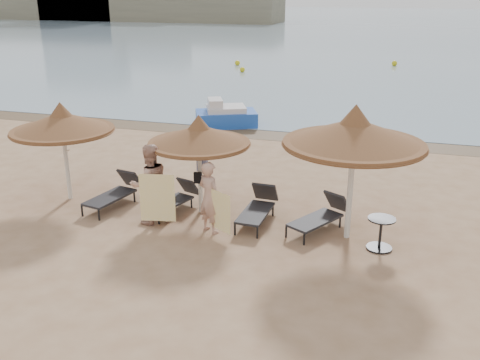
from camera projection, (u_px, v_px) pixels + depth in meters
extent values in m
plane|color=tan|center=(176.00, 232.00, 12.94)|extent=(160.00, 160.00, 0.00)
cube|color=slate|center=(373.00, 24.00, 85.02)|extent=(200.00, 140.00, 0.03)
cube|color=brown|center=(268.00, 135.00, 21.41)|extent=(200.00, 1.60, 0.01)
cube|color=#797157|center=(114.00, 8.00, 94.61)|extent=(60.00, 10.00, 4.00)
cylinder|color=silver|center=(67.00, 165.00, 14.63)|extent=(0.11, 0.11, 2.00)
cone|color=brown|center=(62.00, 122.00, 14.22)|extent=(2.76, 2.76, 0.52)
cone|color=brown|center=(60.00, 110.00, 14.11)|extent=(0.67, 0.67, 0.43)
cylinder|color=brown|center=(63.00, 131.00, 14.30)|extent=(2.71, 2.71, 0.10)
cylinder|color=silver|center=(200.00, 178.00, 13.79)|extent=(0.11, 0.11, 1.90)
cone|color=brown|center=(199.00, 134.00, 13.39)|extent=(2.63, 2.63, 0.50)
cone|color=brown|center=(199.00, 123.00, 13.29)|extent=(0.63, 0.63, 0.41)
cylinder|color=brown|center=(199.00, 143.00, 13.48)|extent=(2.58, 2.58, 0.09)
cylinder|color=silver|center=(350.00, 191.00, 12.28)|extent=(0.13, 0.13, 2.33)
cone|color=brown|center=(354.00, 132.00, 11.80)|extent=(3.22, 3.22, 0.61)
cone|color=brown|center=(356.00, 115.00, 11.67)|extent=(0.78, 0.78, 0.50)
cylinder|color=brown|center=(354.00, 144.00, 11.89)|extent=(3.16, 3.16, 0.11)
cylinder|color=black|center=(82.00, 211.00, 13.77)|extent=(0.05, 0.05, 0.28)
cylinder|color=black|center=(99.00, 215.00, 13.52)|extent=(0.05, 0.05, 0.28)
cylinder|color=black|center=(118.00, 193.00, 14.95)|extent=(0.05, 0.05, 0.28)
cylinder|color=black|center=(134.00, 197.00, 14.70)|extent=(0.05, 0.05, 0.28)
cube|color=black|center=(110.00, 197.00, 14.22)|extent=(0.92, 1.61, 0.06)
cube|color=black|center=(131.00, 179.00, 14.88)|extent=(0.70, 0.54, 0.57)
cylinder|color=black|center=(144.00, 215.00, 13.59)|extent=(0.05, 0.05, 0.25)
cylinder|color=black|center=(159.00, 219.00, 13.32)|extent=(0.05, 0.05, 0.25)
cylinder|color=black|center=(177.00, 199.00, 14.57)|extent=(0.05, 0.05, 0.25)
cylinder|color=black|center=(191.00, 203.00, 14.30)|extent=(0.05, 0.05, 0.25)
cube|color=black|center=(169.00, 203.00, 13.93)|extent=(0.96, 1.46, 0.05)
cube|color=black|center=(189.00, 186.00, 14.47)|extent=(0.65, 0.54, 0.51)
cylinder|color=black|center=(235.00, 230.00, 12.72)|extent=(0.05, 0.05, 0.28)
cylinder|color=black|center=(257.00, 233.00, 12.56)|extent=(0.05, 0.05, 0.28)
cylinder|color=black|center=(252.00, 208.00, 13.97)|extent=(0.05, 0.05, 0.28)
cylinder|color=black|center=(273.00, 211.00, 13.80)|extent=(0.05, 0.05, 0.28)
cube|color=black|center=(255.00, 213.00, 13.25)|extent=(0.67, 1.52, 0.06)
cube|color=black|center=(265.00, 192.00, 13.95)|extent=(0.63, 0.44, 0.56)
cylinder|color=black|center=(286.00, 232.00, 12.61)|extent=(0.05, 0.05, 0.27)
cylinder|color=black|center=(304.00, 240.00, 12.23)|extent=(0.05, 0.05, 0.27)
cylinder|color=black|center=(322.00, 216.00, 13.50)|extent=(0.05, 0.05, 0.27)
cylinder|color=black|center=(340.00, 222.00, 13.13)|extent=(0.05, 0.05, 0.27)
cube|color=black|center=(315.00, 220.00, 12.84)|extent=(1.26, 1.58, 0.06)
cube|color=black|center=(337.00, 202.00, 13.32)|extent=(0.73, 0.66, 0.56)
cylinder|color=black|center=(379.00, 248.00, 12.10)|extent=(0.58, 0.58, 0.04)
cylinder|color=black|center=(380.00, 234.00, 11.98)|extent=(0.06, 0.06, 0.70)
cylinder|color=black|center=(382.00, 219.00, 11.86)|extent=(0.62, 0.62, 0.03)
imported|color=tan|center=(150.00, 178.00, 13.07)|extent=(1.27, 1.26, 2.37)
imported|color=tan|center=(209.00, 192.00, 12.61)|extent=(1.12, 0.98, 2.06)
cube|color=yellow|center=(157.00, 198.00, 12.78)|extent=(0.85, 0.18, 1.20)
cube|color=yellow|center=(220.00, 211.00, 12.42)|extent=(0.61, 0.36, 0.97)
cube|color=silver|center=(202.00, 165.00, 13.85)|extent=(0.31, 0.17, 0.38)
cube|color=black|center=(198.00, 178.00, 13.63)|extent=(0.22, 0.11, 0.30)
cube|color=blue|center=(226.00, 119.00, 22.70)|extent=(2.90, 2.39, 0.63)
cube|color=silver|center=(226.00, 109.00, 22.57)|extent=(1.97, 1.80, 0.29)
cube|color=silver|center=(215.00, 104.00, 22.42)|extent=(0.94, 1.17, 0.40)
sphere|color=gold|center=(242.00, 70.00, 37.04)|extent=(0.36, 0.36, 0.36)
sphere|color=gold|center=(394.00, 63.00, 39.92)|extent=(0.40, 0.40, 0.40)
sphere|color=gold|center=(237.00, 63.00, 40.15)|extent=(0.39, 0.39, 0.39)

